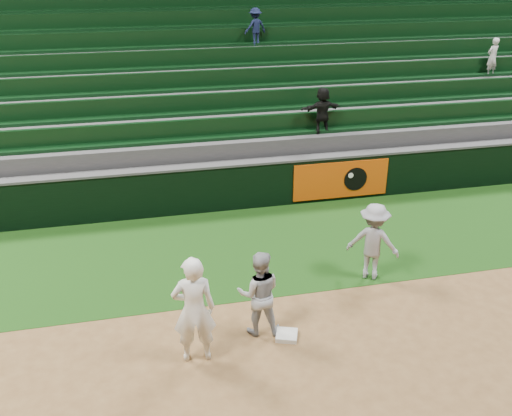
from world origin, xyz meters
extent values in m
plane|color=brown|center=(0.00, 0.00, 0.00)|extent=(70.00, 70.00, 0.00)
cube|color=#12350D|center=(0.00, 3.00, 0.00)|extent=(36.00, 4.20, 0.01)
cube|color=silver|center=(0.04, -0.34, 0.04)|extent=(0.47, 0.47, 0.08)
imported|color=white|center=(-1.57, -0.53, 0.96)|extent=(0.73, 0.50, 1.91)
imported|color=#A3A6AD|center=(-0.39, -0.05, 0.79)|extent=(0.86, 0.72, 1.58)
imported|color=#9597A2|center=(2.26, 1.21, 0.82)|extent=(1.21, 1.06, 1.63)
cube|color=black|center=(0.00, 5.20, 0.60)|extent=(36.00, 0.35, 1.20)
cube|color=#D84C0A|center=(3.00, 5.01, 0.60)|extent=(2.60, 0.05, 1.00)
cylinder|color=black|center=(3.40, 4.98, 0.60)|extent=(0.64, 0.02, 0.64)
cylinder|color=white|center=(3.25, 4.96, 0.72)|extent=(0.14, 0.02, 0.14)
cube|color=#424244|center=(0.00, 5.20, 1.22)|extent=(36.00, 0.40, 0.06)
cube|color=#373739|center=(0.00, 5.92, 0.82)|extent=(36.00, 0.85, 1.65)
cube|color=black|center=(0.00, 6.18, 1.90)|extent=(36.00, 0.14, 0.50)
cube|color=black|center=(0.00, 6.01, 1.69)|extent=(36.00, 0.45, 0.08)
cube|color=#373739|center=(0.00, 6.78, 1.05)|extent=(36.00, 0.85, 2.10)
cube|color=black|center=(0.00, 7.03, 2.35)|extent=(36.00, 0.14, 0.50)
cube|color=black|center=(0.00, 6.86, 2.14)|extent=(36.00, 0.45, 0.08)
cube|color=#373739|center=(0.00, 7.62, 1.27)|extent=(36.00, 0.85, 2.55)
cube|color=black|center=(0.00, 7.88, 2.80)|extent=(36.00, 0.14, 0.50)
cube|color=black|center=(0.00, 7.71, 2.59)|extent=(36.00, 0.45, 0.08)
cube|color=#373739|center=(0.00, 8.47, 1.50)|extent=(36.00, 0.85, 3.00)
cube|color=black|center=(0.00, 8.73, 3.25)|extent=(36.00, 0.14, 0.50)
cube|color=black|center=(0.00, 8.56, 3.04)|extent=(36.00, 0.45, 0.08)
cube|color=#373739|center=(0.00, 9.32, 1.73)|extent=(36.00, 0.85, 3.45)
cube|color=black|center=(0.00, 9.58, 3.70)|extent=(36.00, 0.14, 0.50)
cube|color=black|center=(0.00, 9.41, 3.49)|extent=(36.00, 0.45, 0.08)
cube|color=#373739|center=(0.00, 10.18, 1.95)|extent=(36.00, 0.85, 3.90)
cube|color=black|center=(0.00, 10.43, 4.15)|extent=(36.00, 0.14, 0.50)
cube|color=black|center=(0.00, 10.26, 3.94)|extent=(36.00, 0.45, 0.08)
cube|color=#373739|center=(0.00, 11.02, 2.17)|extent=(36.00, 0.85, 4.35)
cube|color=black|center=(0.00, 11.28, 4.60)|extent=(36.00, 0.14, 0.50)
cube|color=black|center=(0.00, 11.11, 4.39)|extent=(36.00, 0.45, 0.08)
imported|color=black|center=(2.69, 5.88, 2.27)|extent=(1.18, 0.53, 1.23)
imported|color=silver|center=(8.69, 7.58, 3.12)|extent=(0.48, 0.38, 1.15)
imported|color=#101635|center=(1.64, 9.28, 4.00)|extent=(0.80, 0.61, 1.10)
camera|label=1|loc=(-2.27, -8.12, 6.24)|focal=40.00mm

